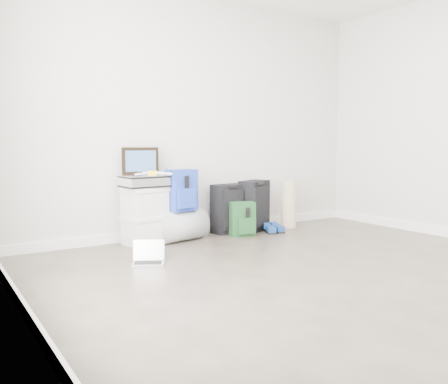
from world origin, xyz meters
TOP-DOWN VIEW (x-y plane):
  - ground at (0.00, 0.00)m, footprint 5.00×5.00m
  - room_envelope at (0.00, 0.02)m, footprint 4.52×5.02m
  - boxes_stack at (-0.77, 2.27)m, footprint 0.48×0.42m
  - briefcase at (-0.77, 2.27)m, footprint 0.46×0.35m
  - painting at (-0.77, 2.37)m, footprint 0.38×0.13m
  - drone at (-0.69, 2.25)m, footprint 0.47×0.47m
  - duffel_bag at (-0.38, 2.22)m, footprint 0.59×0.43m
  - blue_backpack at (-0.38, 2.19)m, footprint 0.35×0.28m
  - large_suitcase at (0.30, 2.32)m, footprint 0.38×0.26m
  - green_backpack at (0.34, 2.09)m, footprint 0.31×0.27m
  - carry_on at (0.65, 2.27)m, footprint 0.44×0.37m
  - shoes at (0.77, 2.04)m, footprint 0.27×0.26m
  - rolled_rug at (1.14, 2.22)m, footprint 0.19×0.19m
  - laptop at (-1.07, 1.52)m, footprint 0.34×0.31m

SIDE VIEW (x-z plane):
  - ground at x=0.00m, z-range 0.00..0.00m
  - shoes at x=0.77m, z-range 0.00..0.08m
  - laptop at x=-1.07m, z-range -0.05..0.15m
  - duffel_bag at x=-0.38m, z-range 0.00..0.34m
  - green_backpack at x=0.34m, z-range -0.01..0.38m
  - large_suitcase at x=0.30m, z-range 0.00..0.57m
  - rolled_rug at x=1.14m, z-range 0.00..0.58m
  - boxes_stack at x=-0.77m, z-range 0.00..0.60m
  - carry_on at x=0.65m, z-range 0.00..0.61m
  - blue_backpack at x=-0.38m, z-range 0.33..0.77m
  - briefcase at x=-0.77m, z-range 0.60..0.73m
  - drone at x=-0.69m, z-range 0.73..0.77m
  - painting at x=-0.77m, z-range 0.73..1.01m
  - room_envelope at x=0.00m, z-range 0.37..3.08m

